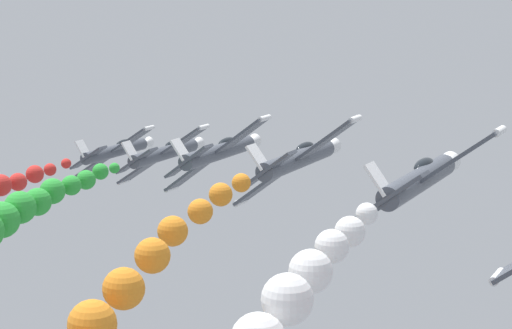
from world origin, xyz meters
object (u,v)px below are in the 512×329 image
(airplane_right_inner, at_px, (219,152))
(airplane_right_outer, at_px, (419,179))
(airplane_left_outer, at_px, (298,159))
(airplane_lead, at_px, (116,150))
(airplane_left_inner, at_px, (165,152))

(airplane_right_inner, bearing_deg, airplane_right_outer, -37.69)
(airplane_right_inner, bearing_deg, airplane_left_outer, -35.76)
(airplane_lead, distance_m, airplane_right_inner, 22.79)
(airplane_right_outer, bearing_deg, airplane_right_inner, 142.31)
(airplane_left_inner, distance_m, airplane_right_inner, 12.29)
(airplane_right_inner, bearing_deg, airplane_left_inner, 139.91)
(airplane_lead, xyz_separation_m, airplane_right_inner, (18.05, -13.49, 3.39))
(airplane_lead, distance_m, airplane_right_outer, 46.43)
(airplane_right_outer, bearing_deg, airplane_lead, 142.76)
(airplane_lead, height_order, airplane_left_outer, airplane_left_outer)
(airplane_left_outer, xyz_separation_m, airplane_right_outer, (9.82, -8.05, 1.10))
(airplane_left_outer, bearing_deg, airplane_lead, 143.56)
(airplane_lead, distance_m, airplane_left_inner, 10.54)
(airplane_left_inner, distance_m, airplane_right_outer, 35.92)
(airplane_right_inner, bearing_deg, airplane_lead, 143.23)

